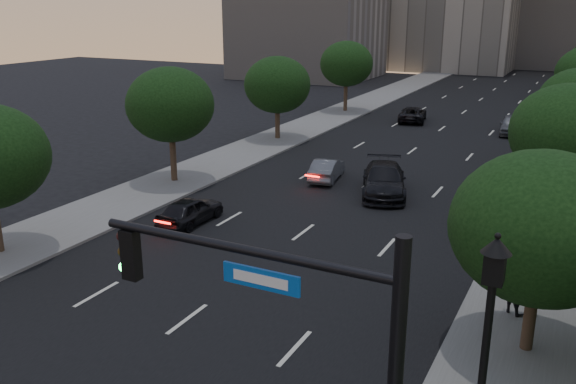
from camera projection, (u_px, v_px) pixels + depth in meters
The scene contains 17 objects.
road_surface at pixel (404, 157), 41.59m from camera, with size 16.00×140.00×0.02m, color black.
sidewalk_right at pixel (567, 174), 37.15m from camera, with size 4.50×140.00×0.15m, color slate.
sidewalk_left at pixel (272, 141), 45.99m from camera, with size 4.50×140.00×0.15m, color slate.
office_block_filler at pixel (308, 26), 84.79m from camera, with size 18.00×16.00×14.00m, color #A29C94.
tree_right_a at pixel (542, 228), 17.22m from camera, with size 5.20×5.20×6.24m.
tree_right_b at pixel (569, 133), 27.29m from camera, with size 5.20×5.20×6.74m.
tree_left_b at pixel (170, 105), 34.46m from camera, with size 5.00×5.00×6.71m.
tree_left_c at pixel (277, 85), 45.64m from camera, with size 5.00×5.00×6.34m.
tree_left_d at pixel (346, 64), 57.45m from camera, with size 5.00×5.00×6.71m.
street_lamp at pixel (484, 360), 13.30m from camera, with size 0.64×0.64×5.62m.
sedan_near_left at pixel (190, 210), 28.93m from camera, with size 1.56×3.88×1.32m, color black.
sedan_mid_left at pixel (327, 169), 36.13m from camera, with size 1.37×3.93×1.29m, color #56585E.
sedan_far_left at pixel (413, 114), 53.86m from camera, with size 2.20×4.76×1.32m, color black.
sedan_near_right at pixel (384, 180), 33.33m from camera, with size 2.30×5.66×1.64m, color black.
sedan_far_right at pixel (512, 125), 48.66m from camera, with size 1.81×4.51×1.54m, color #5A5D62.
pedestrian_b at pixel (515, 290), 20.24m from camera, with size 0.80×0.62×1.65m, color black.
pedestrian_c at pixel (540, 239), 24.39m from camera, with size 1.06×0.44×1.81m, color black.
Camera 1 is at (11.18, -9.64, 10.11)m, focal length 38.00 mm.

